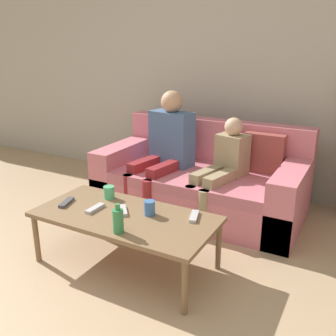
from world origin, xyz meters
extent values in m
cube|color=#B7B2A8|center=(0.00, 2.77, 1.30)|extent=(12.00, 0.06, 2.60)
cube|color=#D1707F|center=(0.02, 2.02, 0.15)|extent=(1.89, 0.95, 0.30)
cube|color=#C06775|center=(0.02, 1.93, 0.35)|extent=(1.45, 0.77, 0.10)
cube|color=#D1707F|center=(0.02, 2.41, 0.61)|extent=(1.89, 0.18, 0.41)
cube|color=#D1707F|center=(-0.82, 2.02, 0.28)|extent=(0.22, 0.95, 0.56)
cube|color=#D1707F|center=(0.86, 2.02, 0.28)|extent=(0.22, 0.95, 0.56)
cube|color=#93423D|center=(0.55, 2.26, 0.58)|extent=(0.36, 0.12, 0.36)
cylinder|color=brown|center=(-0.65, 0.63, 0.18)|extent=(0.04, 0.04, 0.37)
cylinder|color=brown|center=(0.54, 0.63, 0.18)|extent=(0.04, 0.04, 0.37)
cylinder|color=brown|center=(-0.65, 1.17, 0.18)|extent=(0.04, 0.04, 0.37)
cylinder|color=brown|center=(0.54, 1.17, 0.18)|extent=(0.04, 0.04, 0.37)
cube|color=brown|center=(-0.05, 0.90, 0.38)|extent=(1.28, 0.62, 0.03)
cylinder|color=maroon|center=(-0.50, 1.59, 0.20)|extent=(0.10, 0.10, 0.40)
cylinder|color=maroon|center=(-0.27, 1.55, 0.20)|extent=(0.10, 0.10, 0.40)
cube|color=maroon|center=(-0.46, 1.83, 0.45)|extent=(0.17, 0.44, 0.09)
cube|color=maroon|center=(-0.23, 1.79, 0.45)|extent=(0.17, 0.44, 0.09)
cube|color=#476693|center=(-0.30, 2.06, 0.66)|extent=(0.45, 0.27, 0.52)
sphere|color=tan|center=(-0.30, 2.06, 1.01)|extent=(0.21, 0.21, 0.21)
cylinder|color=#9E8966|center=(0.12, 1.60, 0.20)|extent=(0.11, 0.11, 0.40)
cylinder|color=#9E8966|center=(0.26, 1.57, 0.20)|extent=(0.11, 0.11, 0.40)
cube|color=#9E8966|center=(0.18, 1.84, 0.45)|extent=(0.20, 0.44, 0.09)
cube|color=#9E8966|center=(0.31, 1.81, 0.45)|extent=(0.20, 0.44, 0.09)
cube|color=#9E8966|center=(0.31, 2.07, 0.58)|extent=(0.30, 0.26, 0.36)
sphere|color=#D1A889|center=(0.31, 2.07, 0.84)|extent=(0.16, 0.16, 0.16)
cylinder|color=#4CB77A|center=(-0.32, 1.08, 0.45)|extent=(0.08, 0.08, 0.10)
cylinder|color=#3D70B2|center=(0.10, 0.98, 0.45)|extent=(0.08, 0.08, 0.10)
cube|color=#B7B7BC|center=(-0.09, 0.93, 0.41)|extent=(0.15, 0.16, 0.02)
cube|color=#B7B7BC|center=(-0.29, 0.87, 0.41)|extent=(0.05, 0.17, 0.02)
cube|color=#47474C|center=(-0.54, 0.85, 0.41)|extent=(0.09, 0.18, 0.02)
cube|color=#B7B7BC|center=(0.39, 1.09, 0.41)|extent=(0.10, 0.18, 0.02)
cylinder|color=#33844C|center=(0.06, 0.67, 0.48)|extent=(0.07, 0.07, 0.16)
cylinder|color=#33844C|center=(0.06, 0.67, 0.57)|extent=(0.03, 0.03, 0.04)
camera|label=1|loc=(1.34, -1.03, 1.53)|focal=40.00mm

